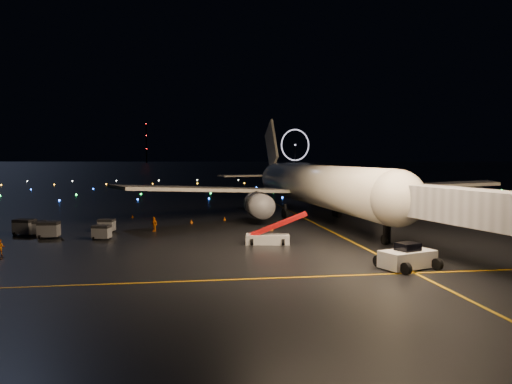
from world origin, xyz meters
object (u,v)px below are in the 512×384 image
(belt_loader, at_px, (268,229))
(baggage_cart_2, at_px, (49,230))
(baggage_cart_0, at_px, (107,226))
(airliner, at_px, (309,163))
(baggage_cart_3, at_px, (37,228))
(baggage_cart_1, at_px, (102,232))
(pushback_tug, at_px, (407,256))
(baggage_cart_4, at_px, (25,227))
(crew_b, at_px, (0,247))
(crew_c, at_px, (154,224))

(belt_loader, distance_m, baggage_cart_2, 24.96)
(baggage_cart_0, bearing_deg, airliner, 37.72)
(belt_loader, height_order, baggage_cart_3, belt_loader)
(airliner, bearing_deg, baggage_cart_1, -151.86)
(pushback_tug, distance_m, baggage_cart_4, 43.16)
(baggage_cart_1, bearing_deg, baggage_cart_4, 170.13)
(airliner, bearing_deg, crew_b, -148.43)
(pushback_tug, bearing_deg, baggage_cart_2, 129.19)
(crew_c, xyz_separation_m, baggage_cart_1, (-5.46, -5.20, -0.12))
(crew_b, height_order, baggage_cart_1, baggage_cart_1)
(baggage_cart_0, relative_size, baggage_cart_2, 0.85)
(airliner, bearing_deg, crew_c, -155.20)
(belt_loader, xyz_separation_m, baggage_cart_4, (-27.14, 9.85, -0.68))
(airliner, xyz_separation_m, pushback_tug, (-0.95, -36.25, -7.22))
(baggage_cart_2, bearing_deg, belt_loader, -12.63)
(belt_loader, xyz_separation_m, crew_c, (-12.31, 10.75, -0.72))
(airliner, bearing_deg, baggage_cart_2, -159.14)
(baggage_cart_2, bearing_deg, baggage_cart_0, 37.81)
(crew_b, distance_m, crew_c, 18.79)
(baggage_cart_0, bearing_deg, baggage_cart_2, -131.99)
(crew_b, bearing_deg, baggage_cart_1, 30.94)
(airliner, height_order, pushback_tug, airliner)
(airliner, height_order, baggage_cart_2, airliner)
(airliner, height_order, crew_b, airliner)
(baggage_cart_1, bearing_deg, airliner, 46.83)
(baggage_cart_2, bearing_deg, crew_b, -95.75)
(belt_loader, bearing_deg, crew_c, 148.73)
(belt_loader, distance_m, crew_c, 16.36)
(airliner, distance_m, belt_loader, 26.26)
(pushback_tug, xyz_separation_m, crew_b, (-35.08, 10.57, -0.29))
(baggage_cart_1, relative_size, baggage_cart_3, 0.95)
(airliner, bearing_deg, pushback_tug, -95.41)
(crew_c, xyz_separation_m, baggage_cart_0, (-5.74, 0.43, -0.12))
(baggage_cart_3, height_order, baggage_cart_4, baggage_cart_4)
(airliner, xyz_separation_m, baggage_cart_3, (-36.20, -13.24, -7.45))
(pushback_tug, xyz_separation_m, crew_c, (-21.75, 23.82, -0.16))
(baggage_cart_1, relative_size, baggage_cart_2, 0.85)
(baggage_cart_0, bearing_deg, baggage_cart_3, -156.13)
(baggage_cart_2, relative_size, baggage_cart_4, 0.98)
(airliner, relative_size, baggage_cart_2, 26.63)
(baggage_cart_1, distance_m, baggage_cart_2, 6.33)
(pushback_tug, height_order, crew_b, pushback_tug)
(belt_loader, bearing_deg, pushback_tug, -44.30)
(pushback_tug, relative_size, baggage_cart_3, 2.27)
(pushback_tug, relative_size, belt_loader, 0.67)
(belt_loader, distance_m, baggage_cart_3, 27.68)
(baggage_cart_3, relative_size, baggage_cart_4, 0.88)
(baggage_cart_4, bearing_deg, baggage_cart_3, 25.08)
(baggage_cart_1, bearing_deg, belt_loader, -2.57)
(crew_b, height_order, baggage_cart_0, baggage_cart_0)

